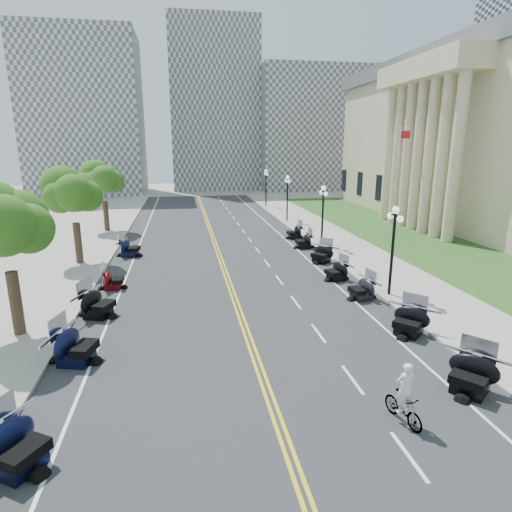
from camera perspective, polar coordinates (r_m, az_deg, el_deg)
ground at (r=19.17m, az=-0.98°, el=-10.96°), size 160.00×160.00×0.00m
road at (r=28.45m, az=-4.08°, el=-2.33°), size 16.00×90.00×0.01m
centerline_yellow_a at (r=28.44m, az=-4.32°, el=-2.32°), size 0.12×90.00×0.00m
centerline_yellow_b at (r=28.46m, az=-3.84°, el=-2.30°), size 0.12×90.00×0.00m
edge_line_north at (r=29.73m, az=8.29°, el=-1.68°), size 0.12×90.00×0.00m
edge_line_south at (r=28.58m, az=-16.96°, el=-2.85°), size 0.12×90.00×0.00m
lane_dash_4 at (r=13.60m, az=19.68°, el=-23.79°), size 0.12×2.00×0.00m
lane_dash_5 at (r=16.54m, az=12.74°, el=-15.75°), size 0.12×2.00×0.00m
lane_dash_6 at (r=19.86m, az=8.33°, el=-10.14°), size 0.12×2.00×0.00m
lane_dash_7 at (r=23.39m, az=5.31°, el=-6.14°), size 0.12×2.00×0.00m
lane_dash_8 at (r=27.06m, az=3.12°, el=-3.20°), size 0.12×2.00×0.00m
lane_dash_9 at (r=30.80m, az=1.47°, el=-0.96°), size 0.12×2.00×0.00m
lane_dash_10 at (r=34.61m, az=0.19°, el=0.80°), size 0.12×2.00×0.00m
lane_dash_11 at (r=38.45m, az=-0.85°, el=2.20°), size 0.12×2.00×0.00m
lane_dash_12 at (r=42.32m, az=-1.69°, el=3.34°), size 0.12×2.00×0.00m
lane_dash_13 at (r=46.22m, az=-2.40°, el=4.30°), size 0.12×2.00×0.00m
lane_dash_14 at (r=50.13m, az=-2.99°, el=5.10°), size 0.12×2.00×0.00m
lane_dash_15 at (r=54.05m, az=-3.50°, el=5.79°), size 0.12×2.00×0.00m
lane_dash_16 at (r=57.98m, az=-3.95°, el=6.38°), size 0.12×2.00×0.00m
lane_dash_17 at (r=61.93m, az=-4.33°, el=6.90°), size 0.12×2.00×0.00m
lane_dash_18 at (r=65.88m, az=-4.67°, el=7.36°), size 0.12×2.00×0.00m
lane_dash_19 at (r=69.83m, az=-4.98°, el=7.76°), size 0.12×2.00×0.00m
sidewalk_north at (r=31.20m, az=15.48°, el=-1.17°), size 5.00×90.00×0.15m
sidewalk_south at (r=29.39m, az=-24.93°, el=-3.00°), size 5.00×90.00×0.15m
lawn at (r=41.28m, az=19.64°, el=2.26°), size 9.00×60.00×0.10m
distant_block_a at (r=80.72m, az=-21.74°, el=16.98°), size 18.00×14.00×26.00m
distant_block_b at (r=85.62m, az=-5.63°, el=19.05°), size 16.00×12.00×30.00m
distant_block_c at (r=85.75m, az=7.20°, el=16.32°), size 20.00×14.00×22.00m
street_lamp_2 at (r=24.56m, az=17.72°, el=0.54°), size 0.50×1.20×4.90m
street_lamp_3 at (r=35.40m, az=8.87°, el=5.21°), size 0.50×1.20×4.90m
street_lamp_4 at (r=46.82m, az=4.20°, el=7.61°), size 0.50×1.20×4.90m
street_lamp_5 at (r=58.46m, az=1.35°, el=9.04°), size 0.50×1.20×4.90m
flagpole at (r=44.32m, az=18.24°, el=9.65°), size 1.10×0.20×10.00m
tree_2 at (r=20.77m, az=-30.45°, el=2.81°), size 4.80×4.80×9.20m
tree_3 at (r=32.15m, az=-23.17°, el=7.15°), size 4.80×4.80×9.20m
tree_4 at (r=43.87m, az=-19.69°, el=9.16°), size 4.80×4.80×9.20m
motorcycle_n_4 at (r=16.81m, az=26.78°, el=-13.74°), size 2.96×2.96×1.47m
motorcycle_n_5 at (r=20.45m, az=19.77°, el=-8.00°), size 2.88×2.88×1.43m
motorcycle_n_6 at (r=24.25m, az=13.92°, el=-4.13°), size 2.16×2.16×1.32m
motorcycle_n_7 at (r=27.29m, az=10.68°, el=-1.87°), size 2.30×2.30×1.31m
motorcycle_n_8 at (r=31.21m, az=8.74°, el=0.39°), size 2.81×2.81×1.40m
motorcycle_n_9 at (r=35.35m, az=6.39°, el=2.10°), size 1.97×1.97×1.35m
motorcycle_n_10 at (r=38.89m, az=5.16°, el=3.28°), size 2.05×2.05×1.35m
motorcycle_s_4 at (r=13.62m, az=-29.45°, el=-21.03°), size 2.97×2.97×1.51m
motorcycle_s_5 at (r=18.32m, az=-22.96°, el=-10.78°), size 2.73×2.73×1.56m
motorcycle_s_6 at (r=22.55m, az=-20.39°, el=-5.82°), size 2.82×2.82×1.51m
motorcycle_s_7 at (r=26.60m, az=-18.56°, el=-2.86°), size 1.85×1.85×1.28m
motorcycle_s_9 at (r=33.93m, az=-16.50°, el=1.17°), size 2.53×2.53×1.48m
bicycle at (r=14.54m, az=19.03°, el=-18.65°), size 0.83×1.69×0.98m
cyclist_rider at (r=13.88m, az=19.50°, el=-14.06°), size 0.61×0.40×1.66m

